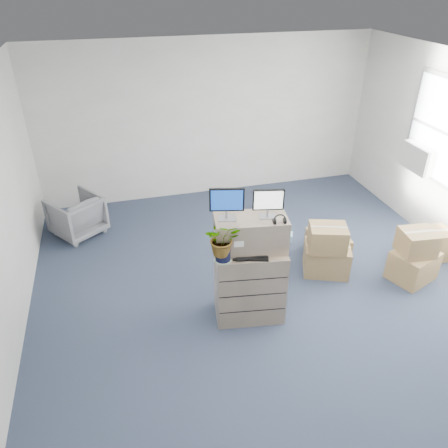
{
  "coord_description": "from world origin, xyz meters",
  "views": [
    {
      "loc": [
        -1.69,
        -3.92,
        3.77
      ],
      "look_at": [
        -0.54,
        0.4,
        1.11
      ],
      "focal_mm": 35.0,
      "sensor_mm": 36.0,
      "label": 1
    }
  ],
  "objects_px": {
    "filing_cabinet_lower": "(249,283)",
    "monitor_right": "(268,202)",
    "monitor_left": "(227,202)",
    "water_bottle": "(256,240)",
    "potted_plant": "(223,243)",
    "keyboard": "(251,256)",
    "office_chair": "(76,214)"
  },
  "relations": [
    {
      "from": "filing_cabinet_lower",
      "to": "monitor_right",
      "type": "bearing_deg",
      "value": 12.14
    },
    {
      "from": "monitor_left",
      "to": "monitor_right",
      "type": "relative_size",
      "value": 1.09
    },
    {
      "from": "filing_cabinet_lower",
      "to": "water_bottle",
      "type": "xyz_separation_m",
      "value": [
        0.08,
        0.05,
        0.58
      ]
    },
    {
      "from": "monitor_right",
      "to": "potted_plant",
      "type": "bearing_deg",
      "value": -155.75
    },
    {
      "from": "monitor_right",
      "to": "keyboard",
      "type": "distance_m",
      "value": 0.65
    },
    {
      "from": "keyboard",
      "to": "water_bottle",
      "type": "xyz_separation_m",
      "value": [
        0.12,
        0.17,
        0.09
      ]
    },
    {
      "from": "keyboard",
      "to": "water_bottle",
      "type": "relative_size",
      "value": 1.89
    },
    {
      "from": "monitor_right",
      "to": "office_chair",
      "type": "height_order",
      "value": "monitor_right"
    },
    {
      "from": "water_bottle",
      "to": "office_chair",
      "type": "relative_size",
      "value": 0.29
    },
    {
      "from": "monitor_right",
      "to": "office_chair",
      "type": "relative_size",
      "value": 0.47
    },
    {
      "from": "water_bottle",
      "to": "potted_plant",
      "type": "height_order",
      "value": "potted_plant"
    },
    {
      "from": "office_chair",
      "to": "potted_plant",
      "type": "bearing_deg",
      "value": 87.44
    },
    {
      "from": "filing_cabinet_lower",
      "to": "monitor_left",
      "type": "height_order",
      "value": "monitor_left"
    },
    {
      "from": "monitor_left",
      "to": "filing_cabinet_lower",
      "type": "bearing_deg",
      "value": -5.13
    },
    {
      "from": "monitor_right",
      "to": "potted_plant",
      "type": "relative_size",
      "value": 0.69
    },
    {
      "from": "monitor_right",
      "to": "monitor_left",
      "type": "bearing_deg",
      "value": -177.63
    },
    {
      "from": "monitor_left",
      "to": "potted_plant",
      "type": "height_order",
      "value": "monitor_left"
    },
    {
      "from": "potted_plant",
      "to": "water_bottle",
      "type": "bearing_deg",
      "value": 19.01
    },
    {
      "from": "keyboard",
      "to": "office_chair",
      "type": "xyz_separation_m",
      "value": [
        -2.03,
        2.65,
        -0.6
      ]
    },
    {
      "from": "potted_plant",
      "to": "monitor_left",
      "type": "bearing_deg",
      "value": 63.53
    },
    {
      "from": "office_chair",
      "to": "filing_cabinet_lower",
      "type": "bearing_deg",
      "value": 93.72
    },
    {
      "from": "monitor_left",
      "to": "office_chair",
      "type": "relative_size",
      "value": 0.52
    },
    {
      "from": "filing_cabinet_lower",
      "to": "office_chair",
      "type": "relative_size",
      "value": 1.31
    },
    {
      "from": "monitor_left",
      "to": "water_bottle",
      "type": "relative_size",
      "value": 1.78
    },
    {
      "from": "water_bottle",
      "to": "potted_plant",
      "type": "relative_size",
      "value": 0.42
    },
    {
      "from": "filing_cabinet_lower",
      "to": "office_chair",
      "type": "distance_m",
      "value": 3.27
    },
    {
      "from": "monitor_right",
      "to": "potted_plant",
      "type": "distance_m",
      "value": 0.67
    },
    {
      "from": "keyboard",
      "to": "potted_plant",
      "type": "xyz_separation_m",
      "value": [
        -0.32,
        0.02,
        0.22
      ]
    },
    {
      "from": "monitor_right",
      "to": "keyboard",
      "type": "relative_size",
      "value": 0.86
    },
    {
      "from": "keyboard",
      "to": "office_chair",
      "type": "relative_size",
      "value": 0.55
    },
    {
      "from": "monitor_left",
      "to": "keyboard",
      "type": "bearing_deg",
      "value": -30.72
    },
    {
      "from": "monitor_left",
      "to": "water_bottle",
      "type": "distance_m",
      "value": 0.62
    }
  ]
}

